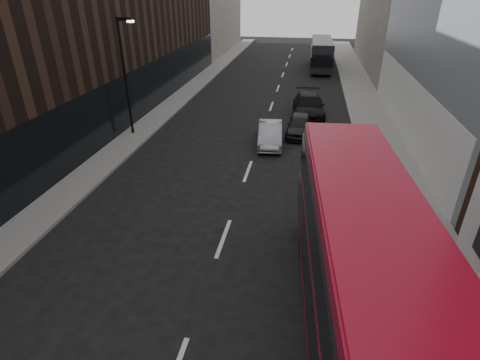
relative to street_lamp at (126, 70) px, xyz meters
The scene contains 10 objects.
sidewalk_right 17.69m from the street_lamp, 24.00° to the left, with size 3.00×80.00×0.15m, color slate.
sidewalk_left 8.12m from the street_lamp, 88.20° to the left, with size 2.00×80.00×0.15m, color slate.
building_left_mid 12.76m from the street_lamp, 105.29° to the left, with size 5.00×24.00×14.00m, color black.
building_left_far 34.24m from the street_lamp, 95.51° to the left, with size 5.00×20.00×13.00m, color slate.
street_lamp is the anchor object (origin of this frame).
red_bus 18.84m from the street_lamp, 47.46° to the right, with size 3.48×11.24×4.48m.
grey_bus 27.06m from the street_lamp, 63.05° to the left, with size 2.46×10.05×3.24m.
car_a 11.42m from the street_lamp, 10.61° to the left, with size 1.55×3.86×1.31m, color black.
car_b 9.62m from the street_lamp, ahead, with size 1.41×4.05×1.33m, color gray.
car_c 13.13m from the street_lamp, 28.24° to the left, with size 2.21×5.44×1.58m, color black.
Camera 1 is at (2.75, -3.60, 8.86)m, focal length 28.00 mm.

